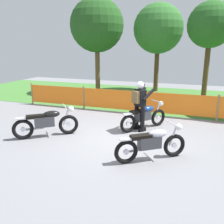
{
  "coord_description": "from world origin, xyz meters",
  "views": [
    {
      "loc": [
        2.08,
        -6.95,
        2.85
      ],
      "look_at": [
        -0.32,
        -0.26,
        0.9
      ],
      "focal_mm": 39.37,
      "sensor_mm": 36.0,
      "label": 1
    }
  ],
  "objects": [
    {
      "name": "traffic_cone",
      "position": [
        -0.02,
        2.35,
        0.26
      ],
      "size": [
        0.32,
        0.32,
        0.53
      ],
      "color": "black",
      "rests_on": "ground"
    },
    {
      "name": "barrier_fence",
      "position": [
        0.0,
        2.97,
        0.54
      ],
      "size": [
        11.41,
        0.08,
        1.05
      ],
      "color": "#997547",
      "rests_on": "ground"
    },
    {
      "name": "tree_near_left",
      "position": [
        -0.52,
        8.52,
        3.77
      ],
      "size": [
        2.96,
        2.96,
        5.27
      ],
      "color": "brown",
      "rests_on": "ground"
    },
    {
      "name": "ground",
      "position": [
        0.0,
        0.0,
        -0.01
      ],
      "size": [
        24.0,
        24.0,
        0.02
      ],
      "primitive_type": "cube",
      "color": "gray"
    },
    {
      "name": "tree_near_right",
      "position": [
        2.37,
        7.7,
        3.84
      ],
      "size": [
        2.43,
        2.43,
        5.09
      ],
      "color": "brown",
      "rests_on": "ground"
    },
    {
      "name": "motorcycle_trailing",
      "position": [
        1.08,
        -1.19,
        0.45
      ],
      "size": [
        1.63,
        1.26,
        0.93
      ],
      "rotation": [
        0.0,
        0.0,
        0.65
      ],
      "color": "black",
      "rests_on": "ground"
    },
    {
      "name": "motorcycle_lead",
      "position": [
        -2.38,
        -0.66,
        0.47
      ],
      "size": [
        1.67,
        1.4,
        0.98
      ],
      "rotation": [
        0.0,
        0.0,
        0.69
      ],
      "color": "black",
      "rests_on": "ground"
    },
    {
      "name": "motorcycle_third",
      "position": [
        0.38,
        1.11,
        0.45
      ],
      "size": [
        1.29,
        1.64,
        0.94
      ],
      "rotation": [
        0.0,
        0.0,
        0.92
      ],
      "color": "black",
      "rests_on": "ground"
    },
    {
      "name": "tree_leftmost",
      "position": [
        -3.86,
        7.02,
        3.95
      ],
      "size": [
        3.14,
        3.14,
        5.54
      ],
      "color": "brown",
      "rests_on": "ground"
    },
    {
      "name": "grass_verge",
      "position": [
        0.0,
        6.44,
        0.01
      ],
      "size": [
        24.0,
        6.95,
        0.01
      ],
      "primitive_type": "cube",
      "color": "#427A33",
      "rests_on": "ground"
    },
    {
      "name": "rider_third",
      "position": [
        0.25,
        0.94,
        0.95
      ],
      "size": [
        0.73,
        0.78,
        1.69
      ],
      "rotation": [
        0.0,
        0.0,
        0.92
      ],
      "color": "black",
      "rests_on": "ground"
    }
  ]
}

